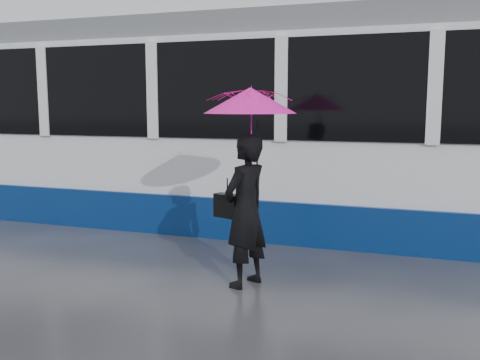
% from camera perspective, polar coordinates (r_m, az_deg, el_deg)
% --- Properties ---
extents(ground, '(90.00, 90.00, 0.00)m').
position_cam_1_polar(ground, '(6.79, -3.43, -9.02)').
color(ground, '#27282C').
rests_on(ground, ground).
extents(rails, '(34.00, 1.51, 0.02)m').
position_cam_1_polar(rails, '(9.07, 2.69, -4.58)').
color(rails, '#3F3D38').
rests_on(rails, ground).
extents(tram, '(26.00, 2.56, 3.35)m').
position_cam_1_polar(tram, '(10.08, -13.40, 5.83)').
color(tram, white).
rests_on(tram, ground).
extents(woman, '(0.59, 0.71, 1.68)m').
position_cam_1_polar(woman, '(5.84, 0.59, -3.31)').
color(woman, black).
rests_on(woman, ground).
extents(umbrella, '(1.27, 1.27, 1.14)m').
position_cam_1_polar(umbrella, '(5.71, 1.08, 6.57)').
color(umbrella, '#F2146D').
rests_on(umbrella, ground).
extents(handbag, '(0.33, 0.23, 0.44)m').
position_cam_1_polar(handbag, '(5.92, -1.36, -2.75)').
color(handbag, black).
rests_on(handbag, ground).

